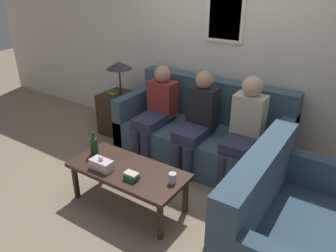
# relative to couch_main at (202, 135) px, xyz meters

# --- Properties ---
(ground_plane) EXTENTS (16.00, 16.00, 0.00)m
(ground_plane) POSITION_rel_couch_main_xyz_m (0.00, -0.55, -0.33)
(ground_plane) COLOR gray
(wall_back) EXTENTS (9.00, 0.08, 2.60)m
(wall_back) POSITION_rel_couch_main_xyz_m (0.00, 0.47, 0.98)
(wall_back) COLOR silver
(wall_back) RESTS_ON ground_plane
(couch_main) EXTENTS (2.07, 0.92, 0.97)m
(couch_main) POSITION_rel_couch_main_xyz_m (0.00, 0.00, 0.00)
(couch_main) COLOR #385166
(couch_main) RESTS_ON ground_plane
(couch_side) EXTENTS (0.92, 1.37, 0.97)m
(couch_side) POSITION_rel_couch_main_xyz_m (1.38, -1.16, 0.00)
(couch_side) COLOR #385166
(couch_side) RESTS_ON ground_plane
(coffee_table) EXTENTS (1.20, 0.55, 0.43)m
(coffee_table) POSITION_rel_couch_main_xyz_m (-0.17, -1.25, 0.05)
(coffee_table) COLOR #382319
(coffee_table) RESTS_ON ground_plane
(side_table_with_lamp) EXTENTS (0.47, 0.47, 1.07)m
(side_table_with_lamp) POSITION_rel_couch_main_xyz_m (-1.36, -0.02, 0.04)
(side_table_with_lamp) COLOR #382319
(side_table_with_lamp) RESTS_ON ground_plane
(wine_bottle) EXTENTS (0.08, 0.08, 0.26)m
(wine_bottle) POSITION_rel_couch_main_xyz_m (-0.64, -1.22, 0.20)
(wine_bottle) COLOR #19421E
(wine_bottle) RESTS_ON coffee_table
(drinking_glass) EXTENTS (0.07, 0.07, 0.10)m
(drinking_glass) POSITION_rel_couch_main_xyz_m (0.32, -1.20, 0.15)
(drinking_glass) COLOR silver
(drinking_glass) RESTS_ON coffee_table
(book_stack) EXTENTS (0.14, 0.12, 0.07)m
(book_stack) POSITION_rel_couch_main_xyz_m (-0.02, -1.36, 0.14)
(book_stack) COLOR #237547
(book_stack) RESTS_ON coffee_table
(tissue_box) EXTENTS (0.23, 0.12, 0.15)m
(tissue_box) POSITION_rel_couch_main_xyz_m (-0.38, -1.39, 0.16)
(tissue_box) COLOR silver
(tissue_box) RESTS_ON coffee_table
(person_left) EXTENTS (0.34, 0.66, 1.13)m
(person_left) POSITION_rel_couch_main_xyz_m (-0.57, -0.19, 0.29)
(person_left) COLOR #2D334C
(person_left) RESTS_ON ground_plane
(person_middle) EXTENTS (0.34, 0.63, 1.17)m
(person_middle) POSITION_rel_couch_main_xyz_m (0.03, -0.22, 0.30)
(person_middle) COLOR #2D334C
(person_middle) RESTS_ON ground_plane
(person_right) EXTENTS (0.34, 0.60, 1.20)m
(person_right) POSITION_rel_couch_main_xyz_m (0.59, -0.17, 0.33)
(person_right) COLOR #2D334C
(person_right) RESTS_ON ground_plane
(teddy_bear) EXTENTS (0.20, 0.20, 0.32)m
(teddy_bear) POSITION_rel_couch_main_xyz_m (0.83, -1.28, -0.19)
(teddy_bear) COLOR tan
(teddy_bear) RESTS_ON ground_plane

